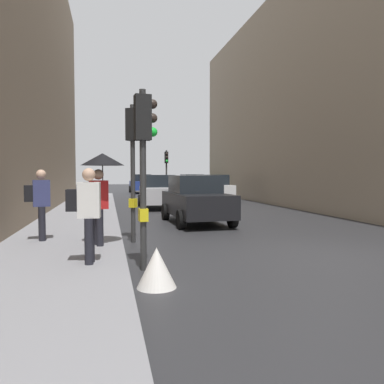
% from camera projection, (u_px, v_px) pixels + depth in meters
% --- Properties ---
extents(ground_plane, '(120.00, 120.00, 0.00)m').
position_uv_depth(ground_plane, '(330.00, 255.00, 8.73)').
color(ground_plane, '#28282B').
extents(sidewalk_kerb, '(2.91, 40.00, 0.16)m').
position_uv_depth(sidewalk_kerb, '(75.00, 225.00, 13.33)').
color(sidewalk_kerb, gray).
rests_on(sidewalk_kerb, ground).
extents(traffic_light_near_right, '(0.44, 0.37, 3.64)m').
position_uv_depth(traffic_light_near_right, '(133.00, 148.00, 10.24)').
color(traffic_light_near_right, '#2D2D2D').
rests_on(traffic_light_near_right, ground).
extents(traffic_light_far_median, '(0.25, 0.43, 3.54)m').
position_uv_depth(traffic_light_far_median, '(166.00, 165.00, 28.64)').
color(traffic_light_far_median, '#2D2D2D').
rests_on(traffic_light_far_median, ground).
extents(traffic_light_near_left, '(0.44, 0.27, 3.39)m').
position_uv_depth(traffic_light_near_left, '(144.00, 146.00, 7.27)').
color(traffic_light_near_left, '#2D2D2D').
rests_on(traffic_light_near_left, ground).
extents(car_white_compact, '(2.21, 4.30, 1.76)m').
position_uv_depth(car_white_compact, '(211.00, 188.00, 25.11)').
color(car_white_compact, silver).
rests_on(car_white_compact, ground).
extents(car_blue_van, '(2.22, 4.30, 1.76)m').
position_uv_depth(car_blue_van, '(141.00, 184.00, 36.68)').
color(car_blue_van, navy).
rests_on(car_blue_van, ground).
extents(car_green_estate, '(2.23, 4.30, 1.76)m').
position_uv_depth(car_green_estate, '(191.00, 184.00, 34.04)').
color(car_green_estate, '#2D6038').
rests_on(car_green_estate, ground).
extents(car_silver_hatchback, '(2.13, 4.26, 1.76)m').
position_uv_depth(car_silver_hatchback, '(158.00, 192.00, 20.62)').
color(car_silver_hatchback, '#BCBCC1').
rests_on(car_silver_hatchback, ground).
extents(car_dark_suv, '(2.16, 4.27, 1.76)m').
position_uv_depth(car_dark_suv, '(196.00, 199.00, 14.30)').
color(car_dark_suv, black).
rests_on(car_dark_suv, ground).
extents(pedestrian_with_umbrella, '(1.00, 1.00, 2.14)m').
position_uv_depth(pedestrian_with_umbrella, '(101.00, 173.00, 9.01)').
color(pedestrian_with_umbrella, black).
rests_on(pedestrian_with_umbrella, sidewalk_kerb).
extents(pedestrian_with_black_backpack, '(0.62, 0.36, 1.77)m').
position_uv_depth(pedestrian_with_black_backpack, '(87.00, 210.00, 7.20)').
color(pedestrian_with_black_backpack, black).
rests_on(pedestrian_with_black_backpack, sidewalk_kerb).
extents(pedestrian_with_grey_backpack, '(0.64, 0.40, 1.77)m').
position_uv_depth(pedestrian_with_grey_backpack, '(40.00, 200.00, 9.68)').
color(pedestrian_with_grey_backpack, black).
rests_on(pedestrian_with_grey_backpack, sidewalk_kerb).
extents(warning_sign_triangle, '(0.64, 0.64, 0.65)m').
position_uv_depth(warning_sign_triangle, '(157.00, 268.00, 6.23)').
color(warning_sign_triangle, silver).
rests_on(warning_sign_triangle, ground).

